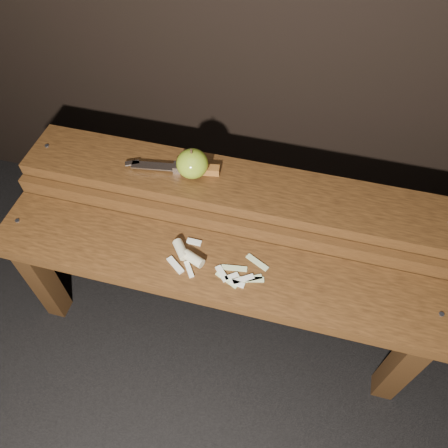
% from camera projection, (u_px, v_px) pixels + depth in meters
% --- Properties ---
extents(ground, '(60.00, 60.00, 0.00)m').
position_uv_depth(ground, '(220.00, 318.00, 1.48)').
color(ground, black).
extents(bench_front_tier, '(1.20, 0.20, 0.42)m').
position_uv_depth(bench_front_tier, '(213.00, 281.00, 1.16)').
color(bench_front_tier, '#351E0D').
rests_on(bench_front_tier, ground).
extents(bench_rear_tier, '(1.20, 0.21, 0.50)m').
position_uv_depth(bench_rear_tier, '(233.00, 203.00, 1.25)').
color(bench_rear_tier, '#351E0D').
rests_on(bench_rear_tier, ground).
extents(apple, '(0.09, 0.09, 0.09)m').
position_uv_depth(apple, '(192.00, 164.00, 1.17)').
color(apple, olive).
rests_on(apple, bench_rear_tier).
extents(knife, '(0.27, 0.06, 0.02)m').
position_uv_depth(knife, '(188.00, 168.00, 1.20)').
color(knife, brown).
rests_on(knife, bench_rear_tier).
extents(apple_scraps, '(0.26, 0.12, 0.03)m').
position_uv_depth(apple_scraps, '(201.00, 260.00, 1.11)').
color(apple_scraps, beige).
rests_on(apple_scraps, bench_front_tier).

